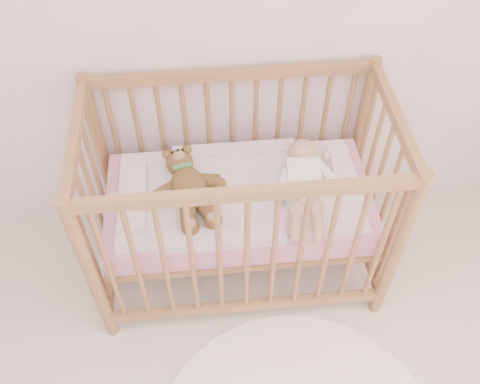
{
  "coord_description": "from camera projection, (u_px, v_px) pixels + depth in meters",
  "views": [
    {
      "loc": [
        0.06,
        0.02,
        2.42
      ],
      "look_at": [
        0.2,
        1.55,
        0.62
      ],
      "focal_mm": 40.0,
      "sensor_mm": 36.0,
      "label": 1
    }
  ],
  "objects": [
    {
      "name": "teddy_bear",
      "position": [
        189.0,
        187.0,
        2.36
      ],
      "size": [
        0.46,
        0.57,
        0.14
      ],
      "primitive_type": null,
      "rotation": [
        0.0,
        0.0,
        0.24
      ],
      "color": "brown",
      "rests_on": "blanket"
    },
    {
      "name": "blanket",
      "position": [
        239.0,
        192.0,
        2.45
      ],
      "size": [
        1.1,
        0.58,
        0.06
      ],
      "primitive_type": null,
      "color": "pink",
      "rests_on": "mattress"
    },
    {
      "name": "crib",
      "position": [
        239.0,
        201.0,
        2.49
      ],
      "size": [
        1.36,
        0.76,
        1.0
      ],
      "primitive_type": null,
      "color": "#9C7042",
      "rests_on": "floor"
    },
    {
      "name": "baby",
      "position": [
        304.0,
        180.0,
        2.4
      ],
      "size": [
        0.35,
        0.62,
        0.14
      ],
      "primitive_type": null,
      "rotation": [
        0.0,
        0.0,
        -0.12
      ],
      "color": "white",
      "rests_on": "blanket"
    },
    {
      "name": "mattress",
      "position": [
        239.0,
        203.0,
        2.51
      ],
      "size": [
        1.22,
        0.62,
        0.13
      ],
      "primitive_type": "cube",
      "color": "pink",
      "rests_on": "crib"
    }
  ]
}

